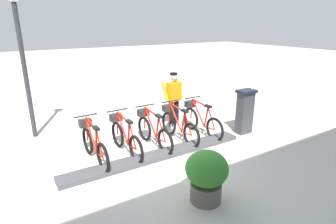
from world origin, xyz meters
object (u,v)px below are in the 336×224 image
bike_docked_3 (125,137)px  bike_docked_4 (93,144)px  payment_kiosk (245,111)px  bike_docked_2 (153,131)px  bike_docked_0 (201,120)px  lamp_post (21,45)px  worker_near_rack (174,98)px  planter_bush (207,174)px  bike_docked_1 (178,125)px

bike_docked_3 → bike_docked_4: same height
payment_kiosk → bike_docked_2: (0.57, 2.68, -0.24)m
bike_docked_0 → lamp_post: (2.30, 4.08, 2.10)m
payment_kiosk → bike_docked_3: bearing=80.6°
bike_docked_4 → worker_near_rack: (0.96, -2.79, 0.48)m
worker_near_rack → planter_bush: (-3.49, 1.55, -0.37)m
bike_docked_0 → payment_kiosk: bearing=-116.7°
bike_docked_1 → bike_docked_2: 0.77m
payment_kiosk → bike_docked_1: bearing=73.3°
bike_docked_0 → bike_docked_3: size_ratio=1.00×
worker_near_rack → planter_bush: worker_near_rack is taller
payment_kiosk → bike_docked_0: (0.57, 1.13, -0.24)m
payment_kiosk → bike_docked_0: size_ratio=0.74×
bike_docked_2 → worker_near_rack: 1.64m
bike_docked_2 → bike_docked_3: same height
bike_docked_1 → lamp_post: size_ratio=0.45×
bike_docked_4 → bike_docked_2: bearing=-90.0°
payment_kiosk → bike_docked_4: size_ratio=0.74×
bike_docked_1 → bike_docked_3: (0.00, 1.55, 0.00)m
payment_kiosk → bike_docked_0: bearing=63.3°
bike_docked_3 → planter_bush: bike_docked_3 is taller
lamp_post → planter_bush: bearing=-155.2°
bike_docked_1 → bike_docked_2: same height
bike_docked_2 → bike_docked_3: bearing=90.0°
payment_kiosk → planter_bush: 3.57m
bike_docked_1 → bike_docked_3: same height
bike_docked_1 → bike_docked_4: (0.00, 2.32, 0.00)m
bike_docked_3 → bike_docked_4: 0.77m
bike_docked_0 → bike_docked_4: 3.09m
planter_bush → bike_docked_1: bearing=-23.0°
bike_docked_2 → worker_near_rack: bearing=-52.5°
bike_docked_3 → planter_bush: 2.57m
bike_docked_1 → bike_docked_2: size_ratio=1.00×
lamp_post → planter_bush: (-4.83, -2.24, -1.99)m
worker_near_rack → lamp_post: lamp_post is taller
worker_near_rack → lamp_post: 4.33m
worker_near_rack → bike_docked_1: bearing=153.6°
payment_kiosk → worker_near_rack: bearing=43.1°
planter_bush → lamp_post: bearing=24.8°
bike_docked_3 → bike_docked_1: bearing=-90.0°
payment_kiosk → worker_near_rack: worker_near_rack is taller
bike_docked_3 → worker_near_rack: bearing=-64.6°
bike_docked_2 → bike_docked_3: 0.77m
bike_docked_1 → bike_docked_4: 2.32m
bike_docked_0 → bike_docked_3: same height
bike_docked_2 → bike_docked_4: same height
bike_docked_3 → lamp_post: lamp_post is taller
bike_docked_2 → bike_docked_3: (0.00, 0.77, 0.00)m
bike_docked_1 → lamp_post: (2.30, 3.31, 2.10)m
planter_bush → bike_docked_0: bearing=-36.1°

